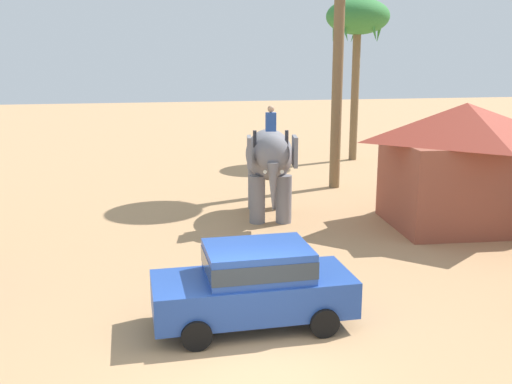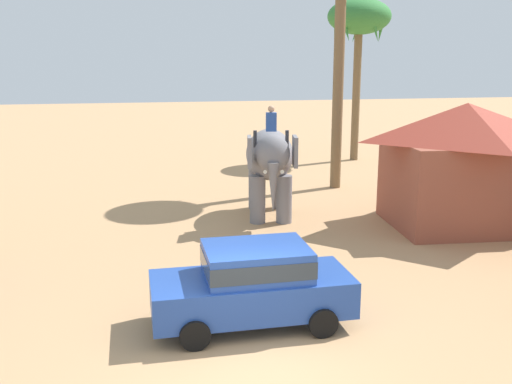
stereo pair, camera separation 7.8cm
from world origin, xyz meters
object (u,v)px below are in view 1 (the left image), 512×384
object	(u,v)px
car_sedan_foreground	(254,282)
roadside_hut	(463,162)
elephant_with_mahout	(269,160)
palm_tree_left_of_road	(358,21)

from	to	relation	value
car_sedan_foreground	roadside_hut	size ratio (longest dim) A/B	0.79
elephant_with_mahout	roadside_hut	xyz separation A→B (m)	(5.88, -2.16, 0.13)
car_sedan_foreground	roadside_hut	xyz separation A→B (m)	(7.93, 5.88, 1.20)
elephant_with_mahout	roadside_hut	size ratio (longest dim) A/B	0.76
car_sedan_foreground	roadside_hut	bearing A→B (deg)	36.56
palm_tree_left_of_road	roadside_hut	bearing A→B (deg)	-93.99
palm_tree_left_of_road	elephant_with_mahout	bearing A→B (deg)	-123.43
car_sedan_foreground	palm_tree_left_of_road	bearing A→B (deg)	64.28
palm_tree_left_of_road	roadside_hut	world-z (taller)	palm_tree_left_of_road
car_sedan_foreground	palm_tree_left_of_road	size ratio (longest dim) A/B	0.50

